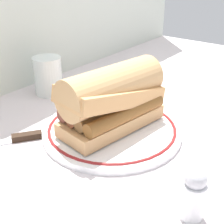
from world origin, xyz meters
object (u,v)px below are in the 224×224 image
sausage_sandwich (112,98)px  drinking_glass (48,78)px  plate (112,129)px  salt_shaker (193,194)px  butter_knife (8,140)px

sausage_sandwich → drinking_glass: sausage_sandwich is taller
drinking_glass → plate: bearing=-103.5°
salt_shaker → butter_knife: salt_shaker is taller
plate → sausage_sandwich: size_ratio=1.23×
butter_knife → sausage_sandwich: bearing=-42.4°
drinking_glass → butter_knife: size_ratio=0.69×
drinking_glass → butter_knife: (-0.20, -0.11, -0.04)m
drinking_glass → butter_knife: drinking_glass is taller
butter_knife → salt_shaker: bearing=-84.0°
sausage_sandwich → drinking_glass: (0.06, 0.24, -0.03)m
sausage_sandwich → butter_knife: size_ratio=1.63×
plate → salt_shaker: bearing=-116.7°
butter_knife → plate: bearing=-42.4°
salt_shaker → butter_knife: size_ratio=0.57×
sausage_sandwich → drinking_glass: bearing=85.5°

